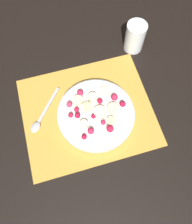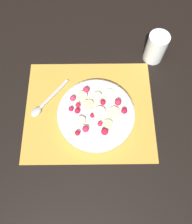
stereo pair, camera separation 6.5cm
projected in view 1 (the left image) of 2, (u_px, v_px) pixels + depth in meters
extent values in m
plane|color=black|center=(88.00, 112.00, 0.70)|extent=(3.00, 3.00, 0.00)
cube|color=gold|center=(88.00, 111.00, 0.69)|extent=(0.41, 0.35, 0.01)
cylinder|color=silver|center=(96.00, 115.00, 0.67)|extent=(0.24, 0.24, 0.02)
torus|color=silver|center=(96.00, 114.00, 0.67)|extent=(0.24, 0.24, 0.01)
cylinder|color=white|center=(96.00, 113.00, 0.66)|extent=(0.21, 0.21, 0.00)
cylinder|color=beige|center=(113.00, 108.00, 0.66)|extent=(0.05, 0.05, 0.01)
cylinder|color=#F4EAB7|center=(100.00, 112.00, 0.65)|extent=(0.04, 0.04, 0.01)
cylinder|color=#F4EAB7|center=(84.00, 124.00, 0.64)|extent=(0.03, 0.03, 0.01)
cylinder|color=beige|center=(78.00, 100.00, 0.67)|extent=(0.03, 0.03, 0.01)
cylinder|color=#F4EAB7|center=(93.00, 97.00, 0.67)|extent=(0.04, 0.04, 0.01)
cylinder|color=#F4EAB7|center=(104.00, 92.00, 0.68)|extent=(0.04, 0.04, 0.01)
cylinder|color=beige|center=(111.00, 121.00, 0.64)|extent=(0.04, 0.04, 0.01)
cylinder|color=beige|center=(86.00, 108.00, 0.66)|extent=(0.03, 0.03, 0.01)
sphere|color=#B21433|center=(100.00, 101.00, 0.67)|extent=(0.02, 0.02, 0.02)
sphere|color=#D12347|center=(91.00, 131.00, 0.63)|extent=(0.02, 0.02, 0.02)
sphere|color=#B21433|center=(84.00, 137.00, 0.62)|extent=(0.02, 0.02, 0.02)
sphere|color=#B21433|center=(123.00, 104.00, 0.66)|extent=(0.02, 0.02, 0.02)
sphere|color=#B21433|center=(93.00, 116.00, 0.65)|extent=(0.01, 0.01, 0.01)
sphere|color=#D12347|center=(103.00, 122.00, 0.64)|extent=(0.02, 0.02, 0.02)
sphere|color=#DB3356|center=(69.00, 104.00, 0.66)|extent=(0.02, 0.02, 0.02)
sphere|color=#D12347|center=(80.00, 93.00, 0.67)|extent=(0.02, 0.02, 0.02)
sphere|color=red|center=(71.00, 115.00, 0.65)|extent=(0.02, 0.02, 0.02)
sphere|color=#D12347|center=(114.00, 97.00, 0.67)|extent=(0.02, 0.02, 0.02)
sphere|color=red|center=(77.00, 109.00, 0.66)|extent=(0.02, 0.02, 0.02)
sphere|color=red|center=(110.00, 129.00, 0.63)|extent=(0.02, 0.02, 0.02)
sphere|color=#B21433|center=(78.00, 115.00, 0.65)|extent=(0.02, 0.02, 0.02)
cube|color=#B2B2B7|center=(49.00, 105.00, 0.70)|extent=(0.09, 0.11, 0.00)
ellipsoid|color=#B2B2B7|center=(36.00, 127.00, 0.67)|extent=(0.04, 0.05, 0.01)
cylinder|color=white|center=(135.00, 37.00, 0.74)|extent=(0.07, 0.07, 0.11)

